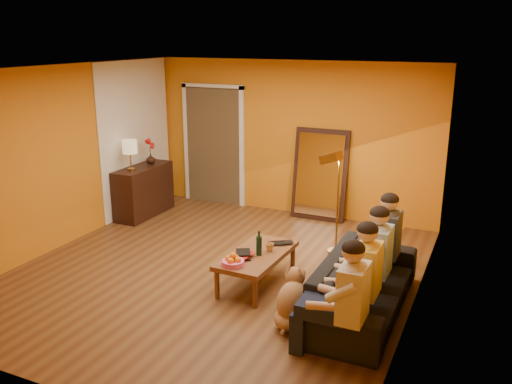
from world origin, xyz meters
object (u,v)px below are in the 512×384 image
at_px(dog, 293,298).
at_px(sofa, 363,285).
at_px(table_lamp, 130,155).
at_px(person_mid_right, 378,259).
at_px(floor_lamp, 338,205).
at_px(vase, 151,159).
at_px(sideboard, 144,191).
at_px(wine_bottle, 259,243).
at_px(tumbler, 270,247).
at_px(coffee_table, 257,269).
at_px(person_far_left, 353,303).
at_px(person_mid_left, 367,279).
at_px(mirror_frame, 320,174).
at_px(person_far_right, 388,243).
at_px(laptop, 281,244).

bearing_deg(dog, sofa, 48.47).
distance_m(table_lamp, person_mid_right, 4.61).
bearing_deg(dog, table_lamp, 151.70).
xyz_separation_m(floor_lamp, vase, (-3.49, 0.53, 0.22)).
bearing_deg(sideboard, wine_bottle, -30.34).
xyz_separation_m(person_mid_right, tumbler, (-1.37, 0.14, -0.14)).
bearing_deg(tumbler, person_mid_right, -5.95).
height_order(table_lamp, tumbler, table_lamp).
bearing_deg(wine_bottle, dog, -44.65).
bearing_deg(coffee_table, wine_bottle, -42.97).
height_order(person_far_left, person_mid_left, same).
relative_size(mirror_frame, wine_bottle, 4.90).
bearing_deg(sideboard, person_mid_left, -27.14).
relative_size(person_mid_right, person_far_right, 1.00).
relative_size(dog, laptop, 1.95).
xyz_separation_m(person_far_left, wine_bottle, (-1.44, 1.07, -0.03)).
bearing_deg(table_lamp, sofa, -19.36).
bearing_deg(tumbler, person_far_left, -42.29).
relative_size(mirror_frame, laptop, 4.57).
relative_size(coffee_table, dog, 1.88).
distance_m(coffee_table, tumbler, 0.31).
xyz_separation_m(coffee_table, person_mid_left, (1.49, -0.57, 0.40)).
bearing_deg(dog, floor_lamp, 96.02).
bearing_deg(wine_bottle, tumbler, 67.62).
bearing_deg(sofa, person_mid_left, -163.89).
height_order(mirror_frame, person_far_right, mirror_frame).
xyz_separation_m(table_lamp, person_far_left, (4.37, -2.49, -0.49)).
distance_m(dog, person_far_left, 0.86).
relative_size(person_mid_left, laptop, 3.67).
bearing_deg(sideboard, person_far_right, -14.62).
bearing_deg(floor_lamp, sofa, -49.44).
bearing_deg(person_far_right, dog, -119.55).
bearing_deg(person_mid_left, vase, 150.33).
relative_size(dog, person_mid_left, 0.53).
bearing_deg(table_lamp, vase, 90.00).
bearing_deg(sideboard, person_far_left, -32.55).
height_order(coffee_table, vase, vase).
height_order(table_lamp, laptop, table_lamp).
relative_size(sideboard, vase, 6.91).
distance_m(sofa, dog, 0.87).
xyz_separation_m(laptop, vase, (-3.06, 1.57, 0.50)).
bearing_deg(floor_lamp, mirror_frame, 131.30).
relative_size(table_lamp, laptop, 1.53).
xyz_separation_m(sideboard, wine_bottle, (2.93, -1.72, 0.15)).
relative_size(sideboard, person_mid_left, 0.97).
xyz_separation_m(floor_lamp, laptop, (-0.43, -1.04, -0.29)).
relative_size(person_far_right, tumbler, 11.35).
bearing_deg(coffee_table, floor_lamp, 68.42).
bearing_deg(dog, person_mid_left, 15.78).
distance_m(coffee_table, floor_lamp, 1.60).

